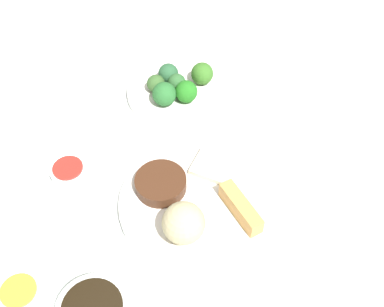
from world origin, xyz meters
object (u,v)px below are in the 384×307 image
object	(u,v)px
sauce_ramekin_sweet_and_sour	(69,173)
main_plate	(200,203)
broccoli_plate	(182,91)
sauce_ramekin_hot_mustard	(21,295)

from	to	relation	value
sauce_ramekin_sweet_and_sour	main_plate	bearing A→B (deg)	116.34
main_plate	broccoli_plate	size ratio (longest dim) A/B	1.21
main_plate	sauce_ramekin_hot_mustard	world-z (taller)	sauce_ramekin_hot_mustard
main_plate	broccoli_plate	bearing A→B (deg)	-132.28
sauce_ramekin_hot_mustard	sauce_ramekin_sweet_and_sour	xyz separation A→B (m)	(-0.20, -0.12, 0.00)
main_plate	sauce_ramekin_hot_mustard	bearing A→B (deg)	-17.11
sauce_ramekin_hot_mustard	sauce_ramekin_sweet_and_sour	bearing A→B (deg)	-147.97
broccoli_plate	sauce_ramekin_hot_mustard	bearing A→B (deg)	13.25
main_plate	sauce_ramekin_hot_mustard	distance (m)	0.32
broccoli_plate	sauce_ramekin_sweet_and_sour	world-z (taller)	sauce_ramekin_sweet_and_sour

